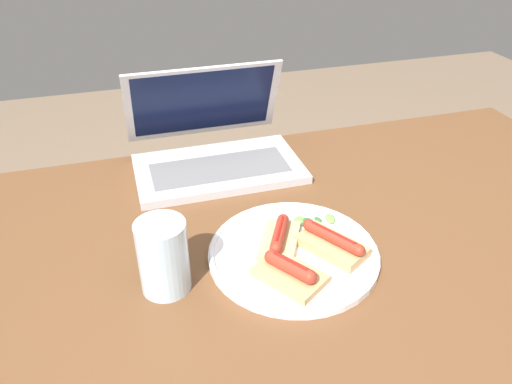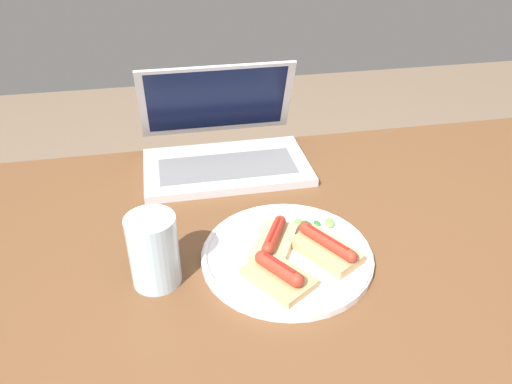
% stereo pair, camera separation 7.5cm
% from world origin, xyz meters
% --- Properties ---
extents(desk, '(1.46, 0.85, 0.78)m').
position_xyz_m(desk, '(0.00, 0.00, 0.72)').
color(desk, brown).
rests_on(desk, ground_plane).
extents(laptop, '(0.36, 0.29, 0.21)m').
position_xyz_m(laptop, '(-0.10, 0.33, 0.81)').
color(laptop, '#B7B7BC').
rests_on(laptop, desk).
extents(plate, '(0.29, 0.29, 0.02)m').
position_xyz_m(plate, '(-0.04, -0.03, 0.78)').
color(plate, silver).
rests_on(plate, desk).
extents(sausage_toast_left, '(0.11, 0.13, 0.04)m').
position_xyz_m(sausage_toast_left, '(-0.06, -0.01, 0.80)').
color(sausage_toast_left, tan).
rests_on(sausage_toast_left, plate).
extents(sausage_toast_middle, '(0.12, 0.13, 0.04)m').
position_xyz_m(sausage_toast_middle, '(-0.07, -0.09, 0.80)').
color(sausage_toast_middle, tan).
rests_on(sausage_toast_middle, plate).
extents(sausage_toast_right, '(0.11, 0.13, 0.04)m').
position_xyz_m(sausage_toast_right, '(0.03, -0.05, 0.80)').
color(sausage_toast_right, tan).
rests_on(sausage_toast_right, plate).
extents(salad_pile, '(0.09, 0.05, 0.01)m').
position_xyz_m(salad_pile, '(0.02, 0.04, 0.79)').
color(salad_pile, '#709E4C').
rests_on(salad_pile, plate).
extents(drinking_glass, '(0.08, 0.08, 0.12)m').
position_xyz_m(drinking_glass, '(-0.26, -0.04, 0.84)').
color(drinking_glass, silver).
rests_on(drinking_glass, desk).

